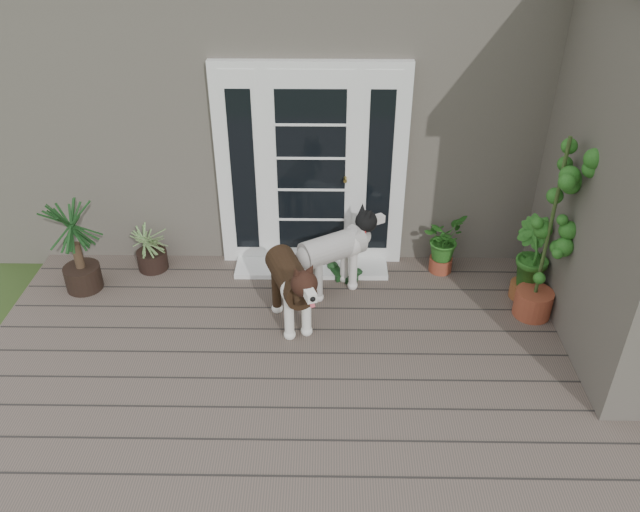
{
  "coord_description": "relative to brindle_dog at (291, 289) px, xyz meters",
  "views": [
    {
      "loc": [
        -0.03,
        -3.19,
        3.83
      ],
      "look_at": [
        -0.1,
        1.75,
        0.7
      ],
      "focal_mm": 35.37,
      "sensor_mm": 36.0,
      "label": 1
    }
  ],
  "objects": [
    {
      "name": "deck",
      "position": [
        0.36,
        -1.09,
        -0.44
      ],
      "size": [
        6.2,
        4.6,
        0.12
      ],
      "primitive_type": "cube",
      "color": "#6B5B4C",
      "rests_on": "ground"
    },
    {
      "name": "door_step",
      "position": [
        0.16,
        0.91,
        -0.36
      ],
      "size": [
        1.6,
        0.4,
        0.05
      ],
      "primitive_type": "cube",
      "color": "white",
      "rests_on": "deck"
    },
    {
      "name": "clog_left",
      "position": [
        0.43,
        0.8,
        -0.34
      ],
      "size": [
        0.25,
        0.33,
        0.09
      ],
      "primitive_type": null,
      "rotation": [
        0.0,
        0.0,
        0.4
      ],
      "color": "#163716",
      "rests_on": "deck"
    },
    {
      "name": "herb_a",
      "position": [
        1.53,
        0.91,
        -0.11
      ],
      "size": [
        0.6,
        0.6,
        0.55
      ],
      "primitive_type": "imported",
      "rotation": [
        0.0,
        0.0,
        1.01
      ],
      "color": "#1A5C20",
      "rests_on": "deck"
    },
    {
      "name": "herb_c",
      "position": [
        2.63,
        0.91,
        -0.07
      ],
      "size": [
        0.54,
        0.54,
        0.62
      ],
      "primitive_type": "imported",
      "rotation": [
        0.0,
        0.0,
        4.2
      ],
      "color": "#1C5317",
      "rests_on": "deck"
    },
    {
      "name": "herb_b",
      "position": [
        2.28,
        0.44,
        -0.06
      ],
      "size": [
        0.55,
        0.55,
        0.64
      ],
      "primitive_type": "imported",
      "rotation": [
        0.0,
        0.0,
        1.95
      ],
      "color": "#1B611E",
      "rests_on": "deck"
    },
    {
      "name": "door_unit",
      "position": [
        0.16,
        1.11,
        0.69
      ],
      "size": [
        1.9,
        0.14,
        2.15
      ],
      "primitive_type": "cube",
      "color": "white",
      "rests_on": "deck"
    },
    {
      "name": "spider_plant",
      "position": [
        -1.52,
        0.91,
        -0.1
      ],
      "size": [
        0.65,
        0.65,
        0.56
      ],
      "primitive_type": null,
      "rotation": [
        0.0,
        0.0,
        -0.3
      ],
      "color": "#84A968",
      "rests_on": "deck"
    },
    {
      "name": "house_main",
      "position": [
        0.36,
        3.16,
        1.05
      ],
      "size": [
        7.4,
        4.0,
        3.1
      ],
      "primitive_type": "cube",
      "color": "#665E54",
      "rests_on": "ground"
    },
    {
      "name": "yucca",
      "position": [
        -2.13,
        0.54,
        0.11
      ],
      "size": [
        0.88,
        0.88,
        0.99
      ],
      "primitive_type": null,
      "rotation": [
        0.0,
        0.0,
        -0.34
      ],
      "color": "black",
      "rests_on": "deck"
    },
    {
      "name": "white_dog",
      "position": [
        0.38,
        0.54,
        -0.02
      ],
      "size": [
        0.94,
        0.78,
        0.73
      ],
      "primitive_type": null,
      "rotation": [
        0.0,
        0.0,
        -1.01
      ],
      "color": "white",
      "rests_on": "deck"
    },
    {
      "name": "brindle_dog",
      "position": [
        0.0,
        0.0,
        0.0
      ],
      "size": [
        0.69,
        0.99,
        0.76
      ],
      "primitive_type": null,
      "rotation": [
        0.0,
        0.0,
        3.5
      ],
      "color": "#352113",
      "rests_on": "deck"
    },
    {
      "name": "sapling",
      "position": [
        2.29,
        0.16,
        0.55
      ],
      "size": [
        0.56,
        0.56,
        1.87
      ],
      "primitive_type": null,
      "rotation": [
        0.0,
        0.0,
        0.01
      ],
      "color": "#1A5D1E",
      "rests_on": "deck"
    },
    {
      "name": "clog_right",
      "position": [
        0.61,
        0.71,
        -0.34
      ],
      "size": [
        0.23,
        0.28,
        0.08
      ],
      "primitive_type": null,
      "rotation": [
        0.0,
        0.0,
        -0.54
      ],
      "color": "black",
      "rests_on": "deck"
    }
  ]
}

